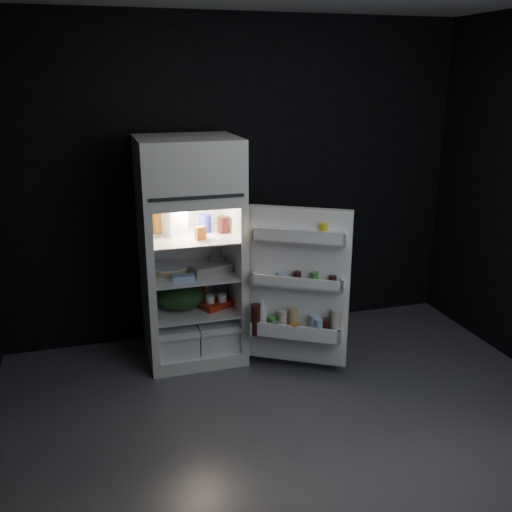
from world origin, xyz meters
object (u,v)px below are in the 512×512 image
object	(u,v)px
fridge_door	(298,291)
milk_jug	(175,220)
egg_carton	(212,269)
yogurt_tray	(218,305)
refrigerator	(190,242)

from	to	relation	value
fridge_door	milk_jug	size ratio (longest dim) A/B	5.08
milk_jug	egg_carton	world-z (taller)	milk_jug
milk_jug	yogurt_tray	xyz separation A→B (m)	(0.30, -0.12, -0.69)
milk_jug	egg_carton	distance (m)	0.48
fridge_door	egg_carton	bearing A→B (deg)	142.00
milk_jug	yogurt_tray	distance (m)	0.77
egg_carton	milk_jug	bearing A→B (deg)	137.91
refrigerator	egg_carton	distance (m)	0.28
fridge_door	milk_jug	distance (m)	1.10
milk_jug	refrigerator	bearing A→B (deg)	-20.03
egg_carton	yogurt_tray	world-z (taller)	egg_carton
fridge_door	yogurt_tray	bearing A→B (deg)	139.00
refrigerator	yogurt_tray	size ratio (longest dim) A/B	7.06
fridge_door	egg_carton	world-z (taller)	fridge_door
milk_jug	egg_carton	bearing A→B (deg)	-46.65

